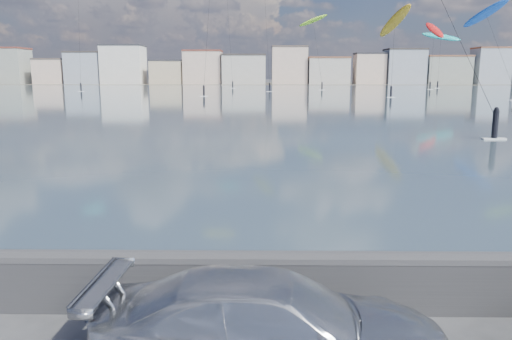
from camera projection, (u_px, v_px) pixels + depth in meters
The scene contains 10 objects.
bay_water at pixel (257, 95), 95.68m from camera, with size 500.00×177.00×0.00m, color #2C4353.
far_shore_strip at pixel (260, 84), 202.19m from camera, with size 500.00×60.00×0.00m, color #4C473D.
seawall at pixel (196, 279), 8.40m from camera, with size 400.00×0.36×1.08m.
far_buildings at pixel (264, 68), 187.28m from camera, with size 240.79×13.26×14.60m.
car_silver at pixel (273, 329), 6.53m from camera, with size 1.94×4.77×1.39m, color #BABDC3.
kitesurfer_2 at pixel (434, 31), 133.79m from camera, with size 6.93×14.67×18.38m.
kitesurfer_5 at pixel (395, 22), 96.01m from camera, with size 7.39×20.23×17.11m.
kitesurfer_6 at pixel (486, 15), 84.93m from camera, with size 7.07×15.90×16.79m.
kitesurfer_7 at pixel (313, 22), 131.97m from camera, with size 7.92×15.64×20.00m.
kitesurfer_15 at pixel (441, 37), 141.28m from camera, with size 11.00×10.73×16.38m.
Camera 1 is at (1.13, -5.19, 3.98)m, focal length 35.00 mm.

